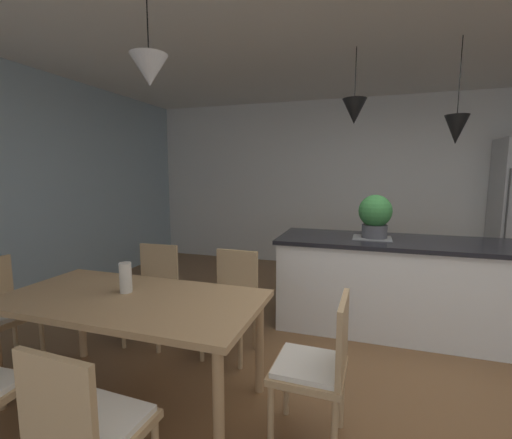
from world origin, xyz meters
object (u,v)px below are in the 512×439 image
at_px(chair_near_right, 87,430).
at_px(chair_far_right, 231,299).
at_px(chair_far_left, 153,290).
at_px(vase_on_dining_table, 126,278).
at_px(dining_table, 131,307).
at_px(chair_kitchen_end, 318,365).
at_px(potted_plant_on_island, 375,215).
at_px(kitchen_island, 394,284).

relative_size(chair_near_right, chair_far_right, 1.00).
height_order(chair_far_left, vase_on_dining_table, vase_on_dining_table).
distance_m(chair_near_right, vase_on_dining_table, 1.05).
xyz_separation_m(dining_table, chair_far_left, (-0.39, 0.80, -0.18)).
bearing_deg(chair_far_left, chair_far_right, 0.00).
relative_size(dining_table, chair_far_left, 1.97).
height_order(dining_table, chair_far_left, chair_far_left).
relative_size(chair_kitchen_end, chair_far_left, 1.00).
relative_size(dining_table, vase_on_dining_table, 8.34).
relative_size(chair_kitchen_end, potted_plant_on_island, 2.03).
distance_m(chair_kitchen_end, chair_near_right, 1.16).
bearing_deg(kitchen_island, chair_near_right, -118.43).
height_order(chair_kitchen_end, vase_on_dining_table, vase_on_dining_table).
xyz_separation_m(dining_table, chair_near_right, (0.38, -0.80, -0.18)).
xyz_separation_m(kitchen_island, vase_on_dining_table, (-1.82, -1.63, 0.37)).
height_order(chair_far_right, vase_on_dining_table, vase_on_dining_table).
bearing_deg(vase_on_dining_table, chair_far_left, 112.44).
xyz_separation_m(chair_far_left, potted_plant_on_island, (1.92, 0.90, 0.66)).
height_order(chair_near_right, chair_far_right, same).
xyz_separation_m(chair_far_left, vase_on_dining_table, (0.30, -0.73, 0.36)).
bearing_deg(vase_on_dining_table, chair_near_right, -61.47).
relative_size(dining_table, potted_plant_on_island, 4.01).
distance_m(chair_kitchen_end, potted_plant_on_island, 1.85).
bearing_deg(chair_far_left, potted_plant_on_island, 25.13).
bearing_deg(chair_near_right, potted_plant_on_island, 65.36).
distance_m(chair_kitchen_end, chair_far_right, 1.16).
bearing_deg(chair_kitchen_end, vase_on_dining_table, 176.93).
bearing_deg(chair_far_left, dining_table, -64.02).
height_order(chair_kitchen_end, potted_plant_on_island, potted_plant_on_island).
bearing_deg(vase_on_dining_table, chair_kitchen_end, -3.07).
bearing_deg(vase_on_dining_table, kitchen_island, 41.78).
bearing_deg(chair_far_right, kitchen_island, 33.72).
distance_m(dining_table, chair_far_right, 0.91).
xyz_separation_m(chair_kitchen_end, chair_far_left, (-1.62, 0.80, 0.00)).
height_order(chair_kitchen_end, chair_far_right, same).
bearing_deg(chair_far_right, chair_far_left, -180.00).
relative_size(dining_table, chair_near_right, 1.97).
height_order(chair_kitchen_end, chair_near_right, same).
relative_size(chair_near_right, potted_plant_on_island, 2.03).
bearing_deg(chair_far_right, potted_plant_on_island, 38.24).
bearing_deg(chair_kitchen_end, dining_table, 179.94).
height_order(dining_table, kitchen_island, kitchen_island).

